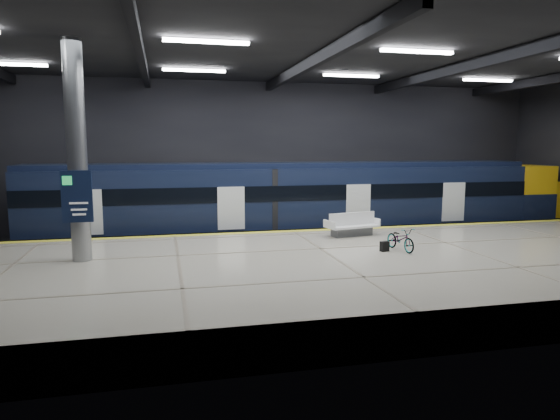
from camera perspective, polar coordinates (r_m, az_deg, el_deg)
name	(u,v)px	position (r m, az deg, el deg)	size (l,w,h in m)	color
ground	(312,272)	(19.11, 3.67, -7.05)	(30.00, 30.00, 0.00)	black
room_shell	(313,119)	(18.53, 3.81, 10.35)	(30.10, 16.10, 8.05)	black
platform	(334,274)	(16.67, 6.19, -7.28)	(30.00, 11.00, 1.10)	beige
safety_strip	(294,231)	(21.46, 1.56, -2.41)	(30.00, 0.40, 0.01)	yellow
rails	(279,242)	(24.27, -0.10, -3.72)	(30.00, 1.52, 0.16)	gray
train	(324,201)	(24.58, 5.10, 1.06)	(29.40, 2.84, 3.79)	black
bench	(352,228)	(20.50, 8.21, -2.01)	(2.31, 1.31, 0.96)	#595B60
bicycle	(401,239)	(17.97, 13.61, -3.23)	(0.55, 1.56, 0.82)	#99999E
pannier_bag	(385,246)	(17.76, 11.86, -4.08)	(0.30, 0.18, 0.35)	black
info_column	(77,155)	(16.88, -22.20, 5.84)	(0.90, 0.78, 6.90)	#9EA0A5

